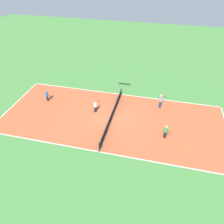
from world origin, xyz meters
name	(u,v)px	position (x,y,z in m)	size (l,w,h in m)	color
ground_plane	(112,119)	(0.00, 0.00, 0.00)	(80.00, 80.00, 0.00)	#47843D
court_surface	(112,118)	(0.00, 0.00, 0.01)	(10.31, 24.25, 0.02)	#B75633
tennis_net	(112,115)	(0.00, 0.00, 0.52)	(10.11, 0.10, 0.99)	black
bench	(124,83)	(-7.58, -0.13, 0.39)	(0.36, 1.63, 0.45)	#4C8C4C
player_far_white	(95,106)	(-0.77, -2.12, 0.83)	(0.99, 0.60, 1.42)	black
player_near_blue	(47,95)	(-1.58, -8.52, 0.78)	(0.86, 0.92, 1.36)	black
player_far_green	(166,131)	(1.72, 5.79, 0.87)	(0.97, 0.75, 1.50)	black
player_baseline_gray	(161,100)	(-3.29, 4.99, 1.07)	(0.85, 0.93, 1.81)	navy
tennis_ball_far_baseline	(186,148)	(2.75, 7.83, 0.06)	(0.07, 0.07, 0.07)	#CCE033
tennis_ball_midcourt	(178,136)	(1.18, 7.09, 0.06)	(0.07, 0.07, 0.07)	#CCE033
tennis_ball_left_sideline	(202,107)	(-4.65, 9.86, 0.06)	(0.07, 0.07, 0.07)	#CCE033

